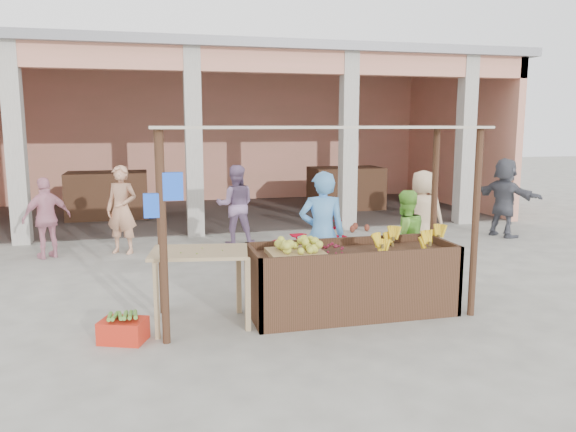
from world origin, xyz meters
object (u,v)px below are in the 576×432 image
object	(u,v)px
side_table	(200,262)
vendor_blue	(322,230)
motorcycle	(309,243)
red_crate	(123,331)
fruit_stall	(352,283)
vendor_green	(404,236)

from	to	relation	value
side_table	vendor_blue	xyz separation A→B (m)	(1.78, 0.80, 0.17)
side_table	motorcycle	bearing A→B (deg)	56.75
vendor_blue	motorcycle	distance (m)	1.46
side_table	red_crate	size ratio (longest dim) A/B	2.56
fruit_stall	motorcycle	xyz separation A→B (m)	(0.07, 2.20, 0.06)
red_crate	vendor_blue	xyz separation A→B (m)	(2.67, 1.12, 0.82)
red_crate	vendor_green	size ratio (longest dim) A/B	0.32
side_table	red_crate	world-z (taller)	side_table
side_table	fruit_stall	bearing A→B (deg)	8.36
fruit_stall	side_table	size ratio (longest dim) A/B	2.08
vendor_green	motorcycle	world-z (taller)	vendor_green
fruit_stall	side_table	bearing A→B (deg)	179.02
fruit_stall	red_crate	size ratio (longest dim) A/B	5.33
vendor_green	motorcycle	xyz separation A→B (m)	(-1.12, 1.24, -0.31)
fruit_stall	motorcycle	world-z (taller)	motorcycle
vendor_green	side_table	bearing A→B (deg)	10.65
red_crate	vendor_blue	distance (m)	3.01
vendor_green	motorcycle	distance (m)	1.69
red_crate	motorcycle	bearing A→B (deg)	62.54
fruit_stall	vendor_green	world-z (taller)	vendor_green
fruit_stall	vendor_blue	world-z (taller)	vendor_blue
red_crate	motorcycle	distance (m)	3.82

